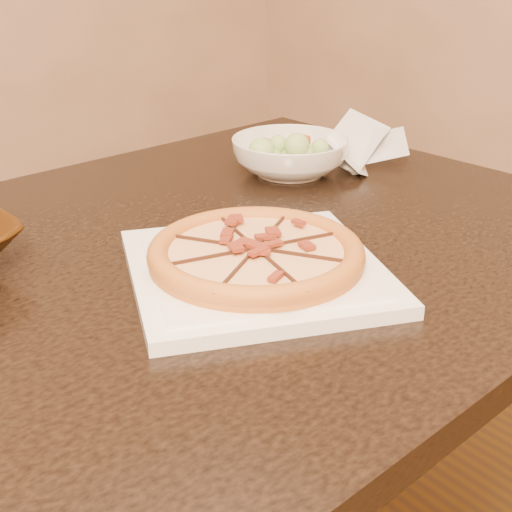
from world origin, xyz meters
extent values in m
cube|color=black|center=(0.17, 0.04, 0.73)|extent=(1.50, 1.02, 0.04)
cylinder|color=black|center=(0.81, 0.42, 0.35)|extent=(0.07, 0.07, 0.71)
cube|color=white|center=(0.26, -0.08, 0.76)|extent=(0.41, 0.41, 0.02)
cube|color=white|center=(0.26, -0.08, 0.77)|extent=(0.35, 0.35, 0.00)
cylinder|color=#AA5B23|center=(0.26, -0.08, 0.78)|extent=(0.27, 0.27, 0.01)
torus|color=#AA5B23|center=(0.26, -0.08, 0.79)|extent=(0.27, 0.27, 0.03)
cylinder|color=#FFCB8B|center=(0.26, -0.08, 0.79)|extent=(0.22, 0.22, 0.01)
cube|color=black|center=(0.26, -0.08, 0.79)|extent=(0.07, 0.26, 0.01)
cube|color=black|center=(0.26, -0.08, 0.79)|extent=(0.14, 0.23, 0.01)
cube|color=black|center=(0.26, -0.08, 0.79)|extent=(0.26, 0.07, 0.01)
cube|color=black|center=(0.26, -0.08, 0.79)|extent=(0.23, 0.14, 0.01)
cube|color=maroon|center=(0.28, -0.08, 0.79)|extent=(0.03, 0.02, 0.00)
cube|color=maroon|center=(0.31, -0.07, 0.79)|extent=(0.03, 0.02, 0.00)
cube|color=maroon|center=(0.33, -0.05, 0.79)|extent=(0.03, 0.02, 0.00)
cube|color=maroon|center=(0.28, -0.06, 0.79)|extent=(0.03, 0.03, 0.00)
cube|color=maroon|center=(0.28, -0.03, 0.79)|extent=(0.02, 0.03, 0.00)
cube|color=maroon|center=(0.27, 0.00, 0.79)|extent=(0.02, 0.02, 0.00)
cube|color=maroon|center=(0.25, -0.05, 0.79)|extent=(0.02, 0.03, 0.00)
cube|color=maroon|center=(0.23, -0.03, 0.79)|extent=(0.03, 0.03, 0.00)
cube|color=maroon|center=(0.19, -0.03, 0.79)|extent=(0.03, 0.02, 0.00)
cube|color=maroon|center=(0.22, -0.07, 0.79)|extent=(0.03, 0.02, 0.00)
cube|color=maroon|center=(0.20, -0.09, 0.79)|extent=(0.03, 0.02, 0.00)
cube|color=maroon|center=(0.24, -0.09, 0.79)|extent=(0.03, 0.02, 0.00)
cube|color=maroon|center=(0.23, -0.11, 0.79)|extent=(0.03, 0.03, 0.00)
cube|color=maroon|center=(0.23, -0.15, 0.79)|extent=(0.02, 0.03, 0.00)
cube|color=maroon|center=(0.26, -0.11, 0.79)|extent=(0.02, 0.02, 0.00)
cube|color=maroon|center=(0.28, -0.13, 0.79)|extent=(0.02, 0.03, 0.00)
cube|color=maroon|center=(0.31, -0.14, 0.79)|extent=(0.03, 0.03, 0.00)
cube|color=maroon|center=(0.30, -0.10, 0.79)|extent=(0.03, 0.02, 0.00)
imported|color=white|center=(0.58, 0.22, 0.78)|extent=(0.26, 0.26, 0.07)
sphere|color=#B4E08E|center=(0.58, 0.22, 0.83)|extent=(0.04, 0.04, 0.04)
sphere|color=#B4E08E|center=(0.59, 0.23, 0.83)|extent=(0.04, 0.04, 0.04)
sphere|color=#B4E08E|center=(0.59, 0.25, 0.83)|extent=(0.04, 0.04, 0.04)
sphere|color=#B4E08E|center=(0.58, 0.23, 0.83)|extent=(0.04, 0.04, 0.04)
sphere|color=#B4E08E|center=(0.55, 0.23, 0.83)|extent=(0.04, 0.04, 0.04)
sphere|color=#B4E08E|center=(0.58, 0.22, 0.83)|extent=(0.04, 0.04, 0.04)
sphere|color=#B4E08E|center=(0.56, 0.20, 0.83)|extent=(0.04, 0.04, 0.04)
sphere|color=#B4E08E|center=(0.57, 0.18, 0.83)|extent=(0.04, 0.04, 0.04)
sphere|color=#B4E08E|center=(0.58, 0.20, 0.83)|extent=(0.04, 0.04, 0.04)
sphere|color=#B4E08E|center=(0.61, 0.20, 0.83)|extent=(0.04, 0.04, 0.04)
cube|color=#D8451A|center=(0.60, 0.24, 0.82)|extent=(0.02, 0.02, 0.01)
cube|color=#D8451A|center=(0.55, 0.23, 0.82)|extent=(0.02, 0.02, 0.01)
cube|color=#D8451A|center=(0.58, 0.18, 0.82)|extent=(0.02, 0.02, 0.01)
camera|label=1|loc=(-0.25, -0.71, 1.15)|focal=50.00mm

